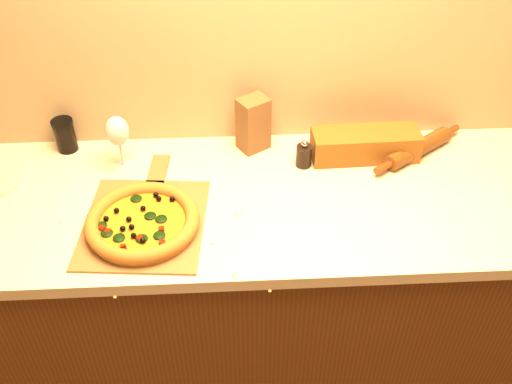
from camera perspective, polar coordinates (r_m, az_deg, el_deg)
The scene contains 10 objects.
cabinet at distance 2.11m, azimuth 2.62°, elevation -10.00°, with size 2.80×0.65×0.86m, color #4C2D10.
countertop at distance 1.78m, azimuth 3.05°, elevation -0.80°, with size 2.84×0.68×0.04m, color beige.
pizza_peel at distance 1.71m, azimuth -11.01°, elevation -2.73°, with size 0.38×0.54×0.01m.
pizza at distance 1.67m, azimuth -11.27°, elevation -2.94°, with size 0.33×0.33×0.05m.
pepper_grinder at distance 1.87m, azimuth 4.82°, elevation 3.70°, with size 0.05×0.05×0.10m.
rolling_pin at distance 1.99m, azimuth 15.91°, elevation 4.22°, with size 0.35×0.25×0.06m.
bread_bag at distance 1.93m, azimuth 10.86°, elevation 4.67°, with size 0.35×0.11×0.10m, color brown.
wine_glass at distance 1.86m, azimuth -13.69°, elevation 5.81°, with size 0.08×0.08×0.19m.
paper_bag at distance 1.91m, azimuth -0.28°, elevation 6.81°, with size 0.09×0.08×0.19m, color brown.
dark_jar at distance 2.03m, azimuth -18.55°, elevation 5.42°, with size 0.07×0.07×0.12m.
Camera 1 is at (-0.17, 0.10, 2.06)m, focal length 40.00 mm.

